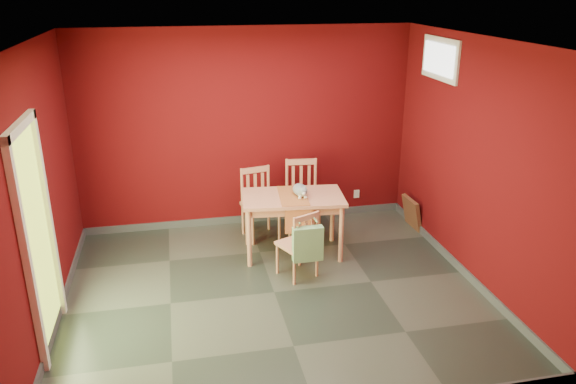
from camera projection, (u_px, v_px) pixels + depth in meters
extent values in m
plane|color=#2D342D|center=(274.00, 292.00, 6.19)|extent=(4.50, 4.50, 0.00)
plane|color=#50080A|center=(246.00, 129.00, 7.55)|extent=(4.50, 0.00, 4.50)
plane|color=#50080A|center=(325.00, 269.00, 3.89)|extent=(4.50, 0.00, 4.50)
plane|color=#50080A|center=(39.00, 193.00, 5.29)|extent=(0.00, 4.00, 4.00)
plane|color=#50080A|center=(475.00, 163.00, 6.15)|extent=(0.00, 4.00, 4.00)
plane|color=white|center=(272.00, 41.00, 5.24)|extent=(4.50, 4.50, 0.00)
cube|color=#3F4244|center=(249.00, 218.00, 8.00)|extent=(4.50, 0.02, 0.10)
cube|color=#3F4244|center=(60.00, 311.00, 5.75)|extent=(0.03, 4.00, 0.10)
cube|color=#3F4244|center=(461.00, 268.00, 6.61)|extent=(0.03, 4.00, 0.10)
cube|color=#B7D838|center=(37.00, 242.00, 5.04)|extent=(0.02, 0.85, 2.05)
cube|color=white|center=(27.00, 261.00, 4.60)|extent=(0.06, 0.08, 2.13)
cube|color=white|center=(48.00, 218.00, 5.45)|extent=(0.06, 0.08, 2.13)
cube|color=white|center=(19.00, 126.00, 4.67)|extent=(0.06, 1.01, 0.08)
cube|color=white|center=(440.00, 59.00, 6.71)|extent=(0.03, 0.90, 0.50)
cube|color=white|center=(439.00, 59.00, 6.71)|extent=(0.02, 0.76, 0.36)
cube|color=silver|center=(357.00, 194.00, 8.22)|extent=(0.08, 0.02, 0.12)
cube|color=tan|center=(293.00, 197.00, 6.84)|extent=(1.30, 0.84, 0.04)
cube|color=tan|center=(293.00, 203.00, 6.87)|extent=(1.16, 0.70, 0.10)
cylinder|color=tan|center=(249.00, 238.00, 6.64)|extent=(0.06, 0.06, 0.73)
cylinder|color=tan|center=(247.00, 219.00, 7.20)|extent=(0.06, 0.06, 0.73)
cylinder|color=tan|center=(341.00, 234.00, 6.75)|extent=(0.06, 0.06, 0.73)
cylinder|color=tan|center=(332.00, 215.00, 7.31)|extent=(0.06, 0.06, 0.73)
cube|color=#A7572B|center=(293.00, 195.00, 6.83)|extent=(0.40, 0.72, 0.01)
cube|color=#A7572B|center=(299.00, 220.00, 6.57)|extent=(0.33, 0.04, 0.34)
cube|color=tan|center=(261.00, 206.00, 7.39)|extent=(0.52, 0.52, 0.04)
cylinder|color=tan|center=(253.00, 230.00, 7.24)|extent=(0.04, 0.04, 0.43)
cylinder|color=tan|center=(243.00, 219.00, 7.56)|extent=(0.04, 0.04, 0.43)
cylinder|color=tan|center=(279.00, 225.00, 7.38)|extent=(0.04, 0.04, 0.43)
cylinder|color=tan|center=(269.00, 215.00, 7.70)|extent=(0.04, 0.04, 0.43)
cylinder|color=tan|center=(242.00, 185.00, 7.39)|extent=(0.04, 0.04, 0.47)
cylinder|color=tan|center=(268.00, 182.00, 7.53)|extent=(0.04, 0.04, 0.47)
cube|color=tan|center=(255.00, 170.00, 7.39)|extent=(0.39, 0.12, 0.07)
cube|color=tan|center=(248.00, 188.00, 7.43)|extent=(0.04, 0.03, 0.36)
cube|color=tan|center=(255.00, 186.00, 7.47)|extent=(0.04, 0.03, 0.36)
cube|color=tan|center=(263.00, 185.00, 7.51)|extent=(0.04, 0.03, 0.36)
cube|color=tan|center=(303.00, 199.00, 7.55)|extent=(0.50, 0.50, 0.04)
cylinder|color=tan|center=(290.00, 222.00, 7.44)|extent=(0.04, 0.04, 0.45)
cylinder|color=tan|center=(287.00, 211.00, 7.80)|extent=(0.04, 0.04, 0.45)
cylinder|color=tan|center=(319.00, 221.00, 7.48)|extent=(0.04, 0.04, 0.45)
cylinder|color=tan|center=(315.00, 210.00, 7.84)|extent=(0.04, 0.04, 0.45)
cylinder|color=tan|center=(287.00, 176.00, 7.62)|extent=(0.04, 0.04, 0.49)
cylinder|color=tan|center=(315.00, 175.00, 7.66)|extent=(0.04, 0.04, 0.49)
cube|color=tan|center=(301.00, 162.00, 7.57)|extent=(0.42, 0.08, 0.08)
cube|color=tan|center=(293.00, 179.00, 7.65)|extent=(0.04, 0.03, 0.38)
cube|color=tan|center=(301.00, 179.00, 7.66)|extent=(0.04, 0.03, 0.38)
cube|color=tan|center=(309.00, 179.00, 7.67)|extent=(0.04, 0.03, 0.38)
cube|color=tan|center=(297.00, 244.00, 6.43)|extent=(0.51, 0.51, 0.04)
cylinder|color=tan|center=(300.00, 251.00, 6.72)|extent=(0.03, 0.03, 0.37)
cylinder|color=tan|center=(317.00, 262.00, 6.47)|extent=(0.03, 0.03, 0.37)
cylinder|color=tan|center=(277.00, 259.00, 6.54)|extent=(0.03, 0.03, 0.37)
cylinder|color=tan|center=(294.00, 270.00, 6.29)|extent=(0.03, 0.03, 0.37)
cylinder|color=tan|center=(318.00, 228.00, 6.32)|extent=(0.03, 0.03, 0.41)
cylinder|color=tan|center=(294.00, 235.00, 6.14)|extent=(0.03, 0.03, 0.41)
cube|color=tan|center=(306.00, 217.00, 6.17)|extent=(0.33, 0.17, 0.06)
cube|color=tan|center=(313.00, 232.00, 6.29)|extent=(0.04, 0.03, 0.32)
cube|color=tan|center=(306.00, 234.00, 6.24)|extent=(0.04, 0.03, 0.32)
cube|color=tan|center=(300.00, 236.00, 6.19)|extent=(0.04, 0.03, 0.32)
cube|color=#6E9965|center=(308.00, 244.00, 6.20)|extent=(0.34, 0.11, 0.40)
cylinder|color=#6E9965|center=(298.00, 221.00, 6.14)|extent=(0.02, 0.17, 0.02)
cylinder|color=#6E9965|center=(315.00, 219.00, 6.18)|extent=(0.02, 0.17, 0.02)
cube|color=brown|center=(412.00, 213.00, 7.76)|extent=(0.16, 0.44, 0.43)
cube|color=black|center=(412.00, 213.00, 7.76)|extent=(0.11, 0.30, 0.30)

